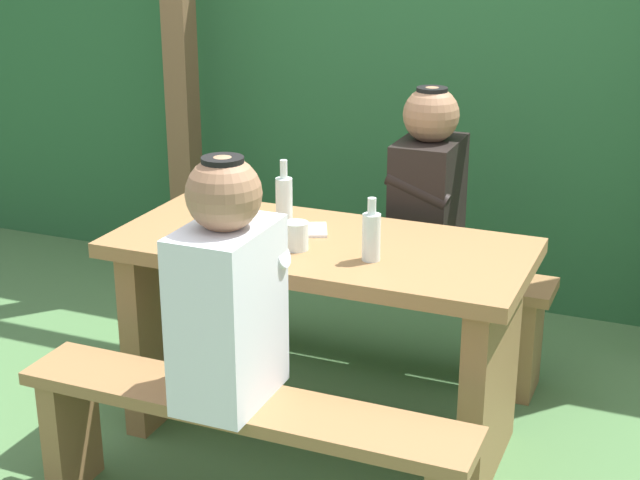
{
  "coord_description": "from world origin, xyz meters",
  "views": [
    {
      "loc": [
        1.14,
        -2.75,
        1.8
      ],
      "look_at": [
        0.0,
        0.0,
        0.74
      ],
      "focal_mm": 53.25,
      "sensor_mm": 36.0,
      "label": 1
    }
  ],
  "objects_px": {
    "bench_near": "(242,437)",
    "cell_phone": "(317,230)",
    "drinking_glass": "(296,236)",
    "bottle_left": "(284,199)",
    "bottle_right": "(371,235)",
    "picnic_table": "(320,306)",
    "bench_far": "(377,292)",
    "person_white_shirt": "(228,291)",
    "person_black_coat": "(428,188)"
  },
  "relations": [
    {
      "from": "picnic_table",
      "to": "bench_far",
      "type": "relative_size",
      "value": 1.0
    },
    {
      "from": "person_black_coat",
      "to": "cell_phone",
      "type": "bearing_deg",
      "value": -116.01
    },
    {
      "from": "bottle_right",
      "to": "cell_phone",
      "type": "relative_size",
      "value": 1.46
    },
    {
      "from": "drinking_glass",
      "to": "person_black_coat",
      "type": "bearing_deg",
      "value": 71.23
    },
    {
      "from": "picnic_table",
      "to": "person_white_shirt",
      "type": "distance_m",
      "value": 0.66
    },
    {
      "from": "bottle_right",
      "to": "cell_phone",
      "type": "bearing_deg",
      "value": 144.33
    },
    {
      "from": "person_black_coat",
      "to": "bottle_left",
      "type": "xyz_separation_m",
      "value": [
        -0.38,
        -0.48,
        0.05
      ]
    },
    {
      "from": "person_black_coat",
      "to": "cell_phone",
      "type": "distance_m",
      "value": 0.56
    },
    {
      "from": "person_white_shirt",
      "to": "drinking_glass",
      "type": "height_order",
      "value": "person_white_shirt"
    },
    {
      "from": "bottle_left",
      "to": "bottle_right",
      "type": "relative_size",
      "value": 1.13
    },
    {
      "from": "drinking_glass",
      "to": "person_white_shirt",
      "type": "bearing_deg",
      "value": -89.17
    },
    {
      "from": "bench_near",
      "to": "person_black_coat",
      "type": "xyz_separation_m",
      "value": [
        0.2,
        1.19,
        0.46
      ]
    },
    {
      "from": "bottle_left",
      "to": "person_white_shirt",
      "type": "bearing_deg",
      "value": -77.97
    },
    {
      "from": "person_white_shirt",
      "to": "drinking_glass",
      "type": "distance_m",
      "value": 0.49
    },
    {
      "from": "picnic_table",
      "to": "bottle_right",
      "type": "bearing_deg",
      "value": -25.56
    },
    {
      "from": "person_white_shirt",
      "to": "person_black_coat",
      "type": "height_order",
      "value": "same"
    },
    {
      "from": "picnic_table",
      "to": "person_black_coat",
      "type": "height_order",
      "value": "person_black_coat"
    },
    {
      "from": "person_white_shirt",
      "to": "bottle_right",
      "type": "relative_size",
      "value": 3.51
    },
    {
      "from": "cell_phone",
      "to": "drinking_glass",
      "type": "bearing_deg",
      "value": -110.97
    },
    {
      "from": "person_white_shirt",
      "to": "bottle_left",
      "type": "distance_m",
      "value": 0.73
    },
    {
      "from": "bench_far",
      "to": "cell_phone",
      "type": "relative_size",
      "value": 10.0
    },
    {
      "from": "picnic_table",
      "to": "bench_far",
      "type": "bearing_deg",
      "value": 90.0
    },
    {
      "from": "drinking_glass",
      "to": "cell_phone",
      "type": "height_order",
      "value": "drinking_glass"
    },
    {
      "from": "bench_near",
      "to": "person_white_shirt",
      "type": "bearing_deg",
      "value": 174.21
    },
    {
      "from": "picnic_table",
      "to": "person_white_shirt",
      "type": "relative_size",
      "value": 1.95
    },
    {
      "from": "bottle_right",
      "to": "bench_near",
      "type": "bearing_deg",
      "value": -113.83
    },
    {
      "from": "bench_near",
      "to": "person_black_coat",
      "type": "height_order",
      "value": "person_black_coat"
    },
    {
      "from": "bench_far",
      "to": "cell_phone",
      "type": "distance_m",
      "value": 0.66
    },
    {
      "from": "bottle_left",
      "to": "bottle_right",
      "type": "distance_m",
      "value": 0.46
    },
    {
      "from": "bench_far",
      "to": "person_white_shirt",
      "type": "xyz_separation_m",
      "value": [
        -0.03,
        -1.19,
        0.46
      ]
    },
    {
      "from": "drinking_glass",
      "to": "bottle_left",
      "type": "height_order",
      "value": "bottle_left"
    },
    {
      "from": "person_black_coat",
      "to": "cell_phone",
      "type": "relative_size",
      "value": 5.14
    },
    {
      "from": "person_white_shirt",
      "to": "drinking_glass",
      "type": "relative_size",
      "value": 7.78
    },
    {
      "from": "bench_near",
      "to": "cell_phone",
      "type": "bearing_deg",
      "value": 94.13
    },
    {
      "from": "person_white_shirt",
      "to": "drinking_glass",
      "type": "xyz_separation_m",
      "value": [
        -0.01,
        0.49,
        0.0
      ]
    },
    {
      "from": "bench_far",
      "to": "drinking_glass",
      "type": "bearing_deg",
      "value": -93.25
    },
    {
      "from": "cell_phone",
      "to": "person_white_shirt",
      "type": "bearing_deg",
      "value": -112.44
    },
    {
      "from": "drinking_glass",
      "to": "bottle_right",
      "type": "distance_m",
      "value": 0.26
    },
    {
      "from": "bench_near",
      "to": "cell_phone",
      "type": "relative_size",
      "value": 10.0
    },
    {
      "from": "picnic_table",
      "to": "bottle_left",
      "type": "distance_m",
      "value": 0.39
    },
    {
      "from": "picnic_table",
      "to": "bottle_left",
      "type": "xyz_separation_m",
      "value": [
        -0.18,
        0.12,
        0.33
      ]
    },
    {
      "from": "bottle_right",
      "to": "bottle_left",
      "type": "bearing_deg",
      "value": 151.33
    },
    {
      "from": "bottle_left",
      "to": "bottle_right",
      "type": "bearing_deg",
      "value": -28.67
    },
    {
      "from": "bench_far",
      "to": "drinking_glass",
      "type": "relative_size",
      "value": 15.15
    },
    {
      "from": "picnic_table",
      "to": "person_black_coat",
      "type": "relative_size",
      "value": 1.95
    },
    {
      "from": "bottle_right",
      "to": "person_black_coat",
      "type": "bearing_deg",
      "value": 91.66
    },
    {
      "from": "bench_far",
      "to": "person_black_coat",
      "type": "height_order",
      "value": "person_black_coat"
    },
    {
      "from": "bench_near",
      "to": "cell_phone",
      "type": "height_order",
      "value": "cell_phone"
    },
    {
      "from": "bench_far",
      "to": "bottle_left",
      "type": "relative_size",
      "value": 6.04
    },
    {
      "from": "bench_near",
      "to": "person_black_coat",
      "type": "relative_size",
      "value": 1.95
    }
  ]
}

